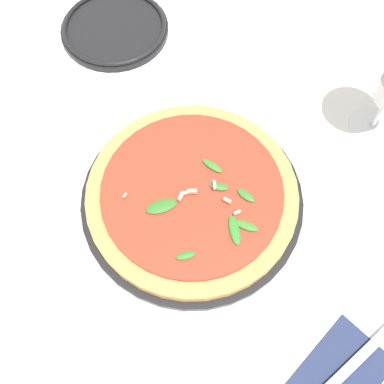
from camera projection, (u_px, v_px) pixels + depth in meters
ground_plane at (177, 221)px, 0.65m from camera, size 6.00×6.00×0.00m
pizza_arugula_main at (192, 196)px, 0.65m from camera, size 0.32×0.32×0.05m
napkin at (339, 376)px, 0.56m from camera, size 0.14×0.09×0.01m
fork at (336, 381)px, 0.55m from camera, size 0.22×0.03×0.00m
side_plate_white at (115, 28)px, 0.81m from camera, size 0.19×0.19×0.02m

